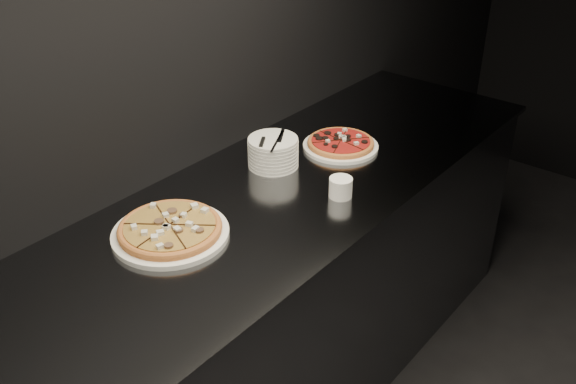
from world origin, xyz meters
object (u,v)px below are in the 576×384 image
Objects in this scene: pizza_mushroom at (170,230)px; cutlery at (272,140)px; counter at (285,293)px; plate_stack at (273,152)px; pizza_tomato at (341,144)px; ramekin at (341,187)px.

cutlery reaches higher than pizza_mushroom.
pizza_mushroom is at bearing -100.60° from counter.
plate_stack is at bearing 85.08° from cutlery.
cutlery is at bearing -62.38° from plate_stack.
cutlery is (-0.10, -0.29, 0.09)m from pizza_tomato.
pizza_tomato is at bearing 124.90° from ramekin.
ramekin is at bearing -55.10° from pizza_tomato.
pizza_mushroom is (-0.08, -0.44, 0.48)m from counter.
ramekin is at bearing 62.98° from pizza_mushroom.
pizza_tomato is at bearing 38.04° from cutlery.
ramekin reaches higher than counter.
counter is 0.54m from plate_stack.
ramekin is (0.21, -0.30, 0.02)m from pizza_tomato.
cutlery reaches higher than plate_stack.
pizza_tomato is 1.56× the size of cutlery.
cutlery is at bearing 94.96° from pizza_mushroom.
pizza_mushroom is 2.29× the size of plate_stack.
cutlery is 0.32m from ramekin.
ramekin is (0.26, 0.52, 0.01)m from pizza_mushroom.
pizza_tomato is (-0.03, 0.37, 0.48)m from counter.
counter is 0.53m from ramekin.
pizza_mushroom is 1.42× the size of pizza_tomato.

